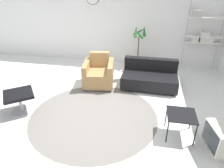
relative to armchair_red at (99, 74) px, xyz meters
name	(u,v)px	position (x,y,z in m)	size (l,w,h in m)	color
ground_plane	(94,108)	(0.17, -1.12, -0.30)	(12.00, 12.00, 0.00)	white
wall_back	(118,19)	(0.17, 1.85, 1.10)	(12.00, 0.09, 2.80)	white
round_rug	(94,115)	(0.24, -1.38, -0.30)	(2.58, 2.58, 0.01)	slate
armchair_red	(99,74)	(0.00, 0.00, 0.00)	(0.85, 0.91, 0.80)	silver
couch_low	(149,77)	(1.30, 0.17, -0.06)	(1.39, 0.87, 0.67)	black
side_table	(181,116)	(1.86, -1.66, 0.10)	(0.48, 0.48, 0.45)	black
potted_plant	(138,52)	(0.90, 1.40, 0.22)	(0.41, 0.44, 1.36)	brown
shelf_unit	(202,32)	(2.68, 1.56, 0.86)	(1.01, 0.28, 2.02)	#BCBCC1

